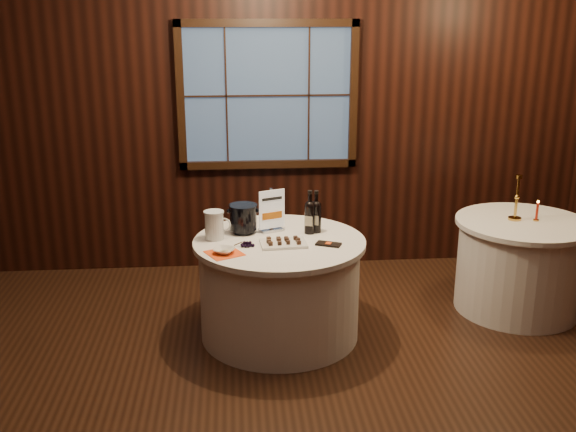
{
  "coord_description": "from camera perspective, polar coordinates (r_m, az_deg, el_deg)",
  "views": [
    {
      "loc": [
        -0.32,
        -3.69,
        2.42
      ],
      "look_at": [
        0.06,
        0.9,
        0.98
      ],
      "focal_mm": 42.0,
      "sensor_mm": 36.0,
      "label": 1
    }
  ],
  "objects": [
    {
      "name": "brass_candlestick",
      "position": [
        5.72,
        18.75,
        0.99
      ],
      "size": [
        0.11,
        0.11,
        0.37
      ],
      "color": "#B78B39",
      "rests_on": "side_table"
    },
    {
      "name": "chocolate_plate",
      "position": [
        4.87,
        -0.39,
        -2.24
      ],
      "size": [
        0.34,
        0.24,
        0.05
      ],
      "rotation": [
        0.0,
        0.0,
        0.07
      ],
      "color": "silver",
      "rests_on": "main_table"
    },
    {
      "name": "side_table",
      "position": [
        5.87,
        18.99,
        -3.94
      ],
      "size": [
        1.08,
        1.08,
        0.77
      ],
      "color": "silver",
      "rests_on": "ground"
    },
    {
      "name": "glass_pitcher",
      "position": [
        5.0,
        -6.24,
        -0.76
      ],
      "size": [
        0.2,
        0.15,
        0.21
      ],
      "rotation": [
        0.0,
        0.0,
        -0.06
      ],
      "color": "silver",
      "rests_on": "main_table"
    },
    {
      "name": "back_wall",
      "position": [
        6.25,
        -1.73,
        9.23
      ],
      "size": [
        6.0,
        0.1,
        3.0
      ],
      "color": "black",
      "rests_on": "ground"
    },
    {
      "name": "ground",
      "position": [
        4.42,
        0.25,
        -15.84
      ],
      "size": [
        6.0,
        6.0,
        0.0
      ],
      "primitive_type": "plane",
      "color": "black",
      "rests_on": "ground"
    },
    {
      "name": "main_table",
      "position": [
        5.12,
        -0.72,
        -6.07
      ],
      "size": [
        1.28,
        1.28,
        0.77
      ],
      "color": "silver",
      "rests_on": "ground"
    },
    {
      "name": "sign_stand",
      "position": [
        5.14,
        -1.43,
        -0.07
      ],
      "size": [
        0.2,
        0.16,
        0.34
      ],
      "rotation": [
        0.0,
        0.0,
        0.38
      ],
      "color": "#AFAFB6",
      "rests_on": "main_table"
    },
    {
      "name": "grape_bunch",
      "position": [
        4.85,
        -3.48,
        -2.38
      ],
      "size": [
        0.16,
        0.08,
        0.04
      ],
      "rotation": [
        0.0,
        0.0,
        -0.19
      ],
      "color": "black",
      "rests_on": "main_table"
    },
    {
      "name": "red_candle",
      "position": [
        5.76,
        20.32,
        0.26
      ],
      "size": [
        0.05,
        0.05,
        0.17
      ],
      "color": "#B78B39",
      "rests_on": "side_table"
    },
    {
      "name": "orange_napkin",
      "position": [
        4.73,
        -5.41,
        -3.16
      ],
      "size": [
        0.3,
        0.3,
        0.0
      ],
      "primitive_type": "cube",
      "rotation": [
        0.0,
        0.0,
        0.47
      ],
      "color": "#EB4713",
      "rests_on": "main_table"
    },
    {
      "name": "port_bottle_right",
      "position": [
        5.12,
        2.4,
        0.14
      ],
      "size": [
        0.08,
        0.09,
        0.33
      ],
      "rotation": [
        0.0,
        0.0,
        -0.38
      ],
      "color": "black",
      "rests_on": "main_table"
    },
    {
      "name": "chocolate_box",
      "position": [
        4.88,
        3.44,
        -2.39
      ],
      "size": [
        0.2,
        0.15,
        0.01
      ],
      "primitive_type": "cube",
      "rotation": [
        0.0,
        0.0,
        -0.43
      ],
      "color": "black",
      "rests_on": "main_table"
    },
    {
      "name": "cracker_bowl",
      "position": [
        4.72,
        -5.42,
        -2.94
      ],
      "size": [
        0.19,
        0.19,
        0.04
      ],
      "primitive_type": "imported",
      "rotation": [
        0.0,
        0.0,
        -0.4
      ],
      "color": "silver",
      "rests_on": "orange_napkin"
    },
    {
      "name": "port_bottle_left",
      "position": [
        5.09,
        1.85,
        0.09
      ],
      "size": [
        0.08,
        0.09,
        0.34
      ],
      "rotation": [
        0.0,
        0.0,
        -0.32
      ],
      "color": "black",
      "rests_on": "main_table"
    },
    {
      "name": "ice_bucket",
      "position": [
        5.12,
        -3.82,
        -0.17
      ],
      "size": [
        0.22,
        0.22,
        0.22
      ],
      "color": "black",
      "rests_on": "main_table"
    }
  ]
}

